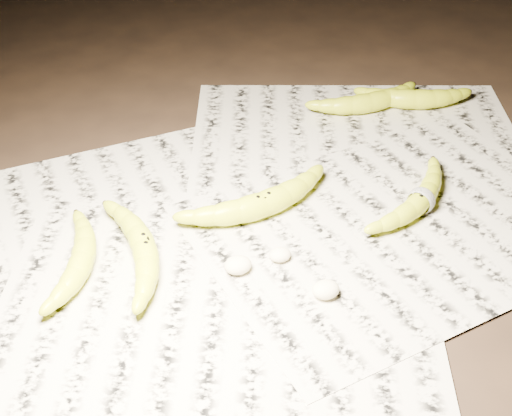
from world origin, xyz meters
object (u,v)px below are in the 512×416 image
object	(u,v)px
banana_center	(263,202)
banana_taped	(421,198)
banana_left_a	(144,246)
banana_left_b	(82,258)
banana_upper_a	(369,101)
banana_upper_b	(415,97)

from	to	relation	value
banana_center	banana_taped	size ratio (longest dim) A/B	1.12
banana_left_a	banana_center	xyz separation A→B (m)	(0.18, 0.04, 0.00)
banana_left_b	banana_upper_a	bearing A→B (deg)	-44.68
banana_upper_a	banana_left_a	bearing A→B (deg)	-151.77
banana_left_b	banana_upper_a	size ratio (longest dim) A/B	0.91
banana_center	banana_upper_a	size ratio (longest dim) A/B	1.16
banana_center	banana_left_a	bearing A→B (deg)	-179.33
banana_center	banana_upper_a	world-z (taller)	banana_center
banana_left_a	banana_left_b	world-z (taller)	banana_left_a
banana_upper_a	banana_upper_b	xyz separation A→B (m)	(0.08, -0.02, 0.00)
banana_left_a	banana_upper_a	distance (m)	0.52
banana_left_a	banana_taped	world-z (taller)	banana_left_a
banana_left_b	banana_center	size ratio (longest dim) A/B	0.79
banana_left_b	banana_upper_a	distance (m)	0.59
banana_left_b	banana_taped	xyz separation A→B (m)	(0.48, -0.03, -0.00)
banana_taped	banana_upper_a	distance (m)	0.29
banana_taped	banana_left_a	bearing A→B (deg)	141.51
banana_left_b	banana_left_a	bearing A→B (deg)	-72.97
banana_center	banana_left_b	bearing A→B (deg)	176.20
banana_left_a	banana_center	world-z (taller)	banana_center
banana_left_b	banana_upper_b	size ratio (longest dim) A/B	0.95
banana_left_b	banana_center	xyz separation A→B (m)	(0.26, 0.03, 0.00)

